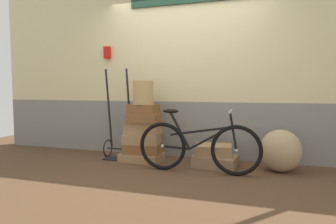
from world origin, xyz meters
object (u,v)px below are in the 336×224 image
object	(u,v)px
suitcase_4	(144,118)
wicker_basket	(143,93)
suitcase_5	(143,109)
suitcase_0	(142,157)
suitcase_3	(143,128)
suitcase_7	(213,150)
suitcase_2	(142,139)
bicycle	(198,146)
burlap_sack	(281,151)
suitcase_1	(143,148)
suitcase_6	(215,161)
luggage_trolley	(119,138)

from	to	relation	value
suitcase_4	wicker_basket	xyz separation A→B (m)	(-0.02, 0.03, 0.37)
suitcase_4	suitcase_5	distance (m)	0.14
suitcase_0	suitcase_3	bearing A→B (deg)	42.26
suitcase_0	suitcase_4	world-z (taller)	suitcase_4
suitcase_7	wicker_basket	bearing A→B (deg)	175.60
suitcase_4	suitcase_7	world-z (taller)	suitcase_4
suitcase_2	bicycle	xyz separation A→B (m)	(0.93, -0.36, 0.01)
suitcase_2	burlap_sack	size ratio (longest dim) A/B	0.94
suitcase_5	burlap_sack	bearing A→B (deg)	1.50
suitcase_1	suitcase_6	bearing A→B (deg)	-3.76
burlap_sack	bicycle	xyz separation A→B (m)	(-1.03, -0.38, 0.07)
suitcase_0	suitcase_7	size ratio (longest dim) A/B	1.21
suitcase_4	suitcase_7	size ratio (longest dim) A/B	0.92
suitcase_5	suitcase_3	bearing A→B (deg)	-84.46
suitcase_7	burlap_sack	xyz separation A→B (m)	(0.89, -0.03, 0.05)
suitcase_5	wicker_basket	distance (m)	0.24
suitcase_4	bicycle	distance (m)	1.00
suitcase_1	suitcase_6	xyz separation A→B (m)	(1.10, 0.01, -0.12)
suitcase_2	suitcase_3	size ratio (longest dim) A/B	1.03
suitcase_0	suitcase_3	world-z (taller)	suitcase_3
suitcase_7	suitcase_3	bearing A→B (deg)	175.00
suitcase_5	suitcase_6	size ratio (longest dim) A/B	0.72
suitcase_3	suitcase_4	size ratio (longest dim) A/B	1.10
suitcase_1	bicycle	xyz separation A→B (m)	(0.92, -0.37, 0.15)
suitcase_2	suitcase_0	bearing A→B (deg)	103.26
suitcase_2	suitcase_6	distance (m)	1.14
suitcase_1	suitcase_5	xyz separation A→B (m)	(0.00, 0.02, 0.60)
suitcase_2	suitcase_6	world-z (taller)	suitcase_2
suitcase_3	suitcase_0	bearing A→B (deg)	-141.41
suitcase_3	suitcase_4	world-z (taller)	suitcase_4
wicker_basket	burlap_sack	xyz separation A→B (m)	(1.94, 0.00, -0.76)
suitcase_0	wicker_basket	distance (m)	0.98
suitcase_2	suitcase_3	bearing A→B (deg)	45.27
suitcase_3	suitcase_7	world-z (taller)	suitcase_3
luggage_trolley	suitcase_1	bearing A→B (deg)	-6.65
suitcase_1	luggage_trolley	distance (m)	0.45
suitcase_2	suitcase_1	bearing A→B (deg)	38.39
suitcase_3	wicker_basket	world-z (taller)	wicker_basket
suitcase_2	wicker_basket	bearing A→B (deg)	20.40
suitcase_1	suitcase_6	distance (m)	1.10
suitcase_0	suitcase_7	xyz separation A→B (m)	(1.08, 0.04, 0.17)
wicker_basket	suitcase_5	bearing A→B (deg)	108.14
suitcase_3	bicycle	xyz separation A→B (m)	(0.92, -0.38, -0.16)
burlap_sack	luggage_trolley	bearing A→B (deg)	178.86
suitcase_1	suitcase_3	bearing A→B (deg)	58.55
suitcase_1	suitcase_5	world-z (taller)	suitcase_5
suitcase_3	burlap_sack	size ratio (longest dim) A/B	0.92
suitcase_2	suitcase_7	bearing A→B (deg)	-4.21
suitcase_6	suitcase_1	bearing A→B (deg)	-173.56
suitcase_2	burlap_sack	world-z (taller)	burlap_sack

